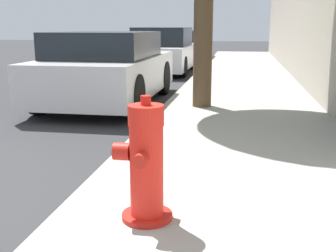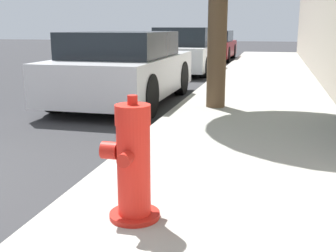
# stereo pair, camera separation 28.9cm
# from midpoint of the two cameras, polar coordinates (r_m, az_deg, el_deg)

# --- Properties ---
(sidewalk_slab) EXTENTS (2.63, 40.00, 0.14)m
(sidewalk_slab) POSITION_cam_midpoint_polar(r_m,az_deg,el_deg) (3.02, 6.68, -13.77)
(sidewalk_slab) COLOR #99968E
(sidewalk_slab) RESTS_ON ground_plane
(fire_hydrant) EXTENTS (0.40, 0.41, 0.86)m
(fire_hydrant) POSITION_cam_midpoint_polar(r_m,az_deg,el_deg) (2.87, -5.94, -5.23)
(fire_hydrant) COLOR red
(fire_hydrant) RESTS_ON sidewalk_slab
(parked_car_near) EXTENTS (1.84, 4.01, 1.35)m
(parked_car_near) POSITION_cam_midpoint_polar(r_m,az_deg,el_deg) (8.10, -9.17, 7.69)
(parked_car_near) COLOR #B7B7BC
(parked_car_near) RESTS_ON ground_plane
(parked_car_mid) EXTENTS (1.74, 3.98, 1.41)m
(parked_car_mid) POSITION_cam_midpoint_polar(r_m,az_deg,el_deg) (13.49, -1.18, 10.09)
(parked_car_mid) COLOR silver
(parked_car_mid) RESTS_ON ground_plane
(parked_car_far) EXTENTS (1.71, 3.98, 1.26)m
(parked_car_far) POSITION_cam_midpoint_polar(r_m,az_deg,el_deg) (18.73, 2.25, 10.83)
(parked_car_far) COLOR maroon
(parked_car_far) RESTS_ON ground_plane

